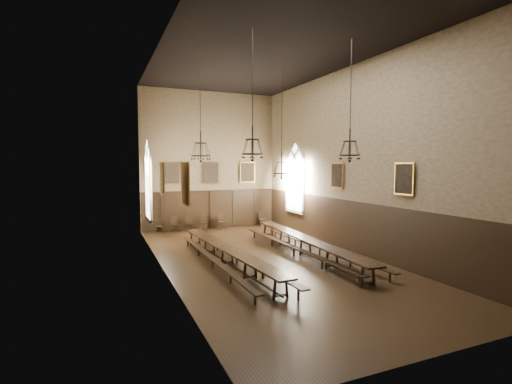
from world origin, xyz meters
TOP-DOWN VIEW (x-y plane):
  - floor at (0.00, 0.00)m, footprint 9.00×18.00m
  - ceiling at (0.00, 0.00)m, footprint 9.00×18.00m
  - wall_back at (0.00, 9.01)m, footprint 9.00×0.02m
  - wall_front at (0.00, -9.01)m, footprint 9.00×0.02m
  - wall_left at (-4.51, 0.00)m, footprint 0.02×18.00m
  - wall_right at (4.51, 0.00)m, footprint 0.02×18.00m
  - wainscot_panelling at (0.00, 0.00)m, footprint 9.00×18.00m
  - table_left at (-1.90, -0.07)m, footprint 1.36×9.84m
  - table_right at (2.06, 0.17)m, footprint 1.40×10.62m
  - bench_left_outer at (-2.59, -0.24)m, footprint 0.42×9.50m
  - bench_left_inner at (-1.39, 0.13)m, footprint 0.88×10.77m
  - bench_right_inner at (1.45, 0.17)m, footprint 0.45×10.04m
  - bench_right_outer at (2.63, -0.18)m, footprint 0.68×9.51m
  - chair_0 at (-3.46, 8.48)m, footprint 0.42×0.42m
  - chair_1 at (-2.48, 8.49)m, footprint 0.48×0.48m
  - chair_2 at (-1.61, 8.50)m, footprint 0.46×0.46m
  - chair_3 at (-0.62, 8.58)m, footprint 0.52×0.52m
  - chair_4 at (0.58, 8.50)m, footprint 0.47×0.47m
  - chair_7 at (3.54, 8.51)m, footprint 0.48×0.48m
  - chandelier_back_left at (-2.23, 2.87)m, footprint 0.95×0.95m
  - chandelier_back_right at (1.84, 2.25)m, footprint 0.88×0.88m
  - chandelier_front_left at (-1.76, -2.57)m, footprint 0.79×0.79m
  - chandelier_front_right at (2.11, -2.98)m, footprint 0.83×0.83m
  - portrait_back_0 at (-2.60, 8.88)m, footprint 1.10×0.12m
  - portrait_back_1 at (0.00, 8.88)m, footprint 1.10×0.12m
  - portrait_back_2 at (2.60, 8.88)m, footprint 1.10×0.12m
  - portrait_left_0 at (-4.38, 1.00)m, footprint 0.12×1.00m
  - portrait_left_1 at (-4.38, -3.50)m, footprint 0.12×1.00m
  - portrait_right_0 at (4.38, 1.00)m, footprint 0.12×1.00m
  - portrait_right_1 at (4.38, -3.50)m, footprint 0.12×1.00m
  - window_right at (4.43, 5.50)m, footprint 0.20×2.20m
  - window_left at (-4.43, 5.50)m, footprint 0.20×2.20m

SIDE VIEW (x-z plane):
  - floor at x=0.00m, z-range -0.02..0.00m
  - chair_0 at x=-3.46m, z-range -0.17..0.69m
  - bench_left_outer at x=-2.59m, z-range 0.06..0.49m
  - bench_right_outer at x=2.63m, z-range 0.06..0.49m
  - chair_2 at x=-1.61m, z-range -0.18..0.73m
  - chair_7 at x=3.54m, z-range -0.19..0.75m
  - chair_3 at x=-0.62m, z-range -0.19..0.75m
  - chair_4 at x=0.58m, z-range -0.19..0.76m
  - bench_right_inner at x=1.45m, z-range 0.06..0.51m
  - chair_1 at x=-2.48m, z-range -0.19..0.77m
  - bench_left_inner at x=-1.39m, z-range 0.07..0.55m
  - table_left at x=-1.90m, z-range 0.00..0.77m
  - table_right at x=2.06m, z-range 0.00..0.83m
  - wainscot_panelling at x=0.00m, z-range 0.00..2.50m
  - window_right at x=4.43m, z-range 1.10..5.70m
  - window_left at x=-4.43m, z-range 1.10..5.70m
  - portrait_back_0 at x=-2.60m, z-range 3.00..4.40m
  - portrait_back_1 at x=0.00m, z-range 3.00..4.40m
  - portrait_back_2 at x=2.60m, z-range 3.00..4.40m
  - portrait_left_0 at x=-4.38m, z-range 3.05..4.35m
  - portrait_left_1 at x=-4.38m, z-range 3.05..4.35m
  - portrait_right_0 at x=4.38m, z-range 3.05..4.35m
  - portrait_right_1 at x=4.38m, z-range 3.05..4.35m
  - chandelier_back_right at x=1.84m, z-range 1.46..6.82m
  - wall_back at x=0.00m, z-range 0.00..9.00m
  - wall_front at x=0.00m, z-range 0.00..9.00m
  - wall_left at x=-4.51m, z-range 0.00..9.00m
  - wall_right at x=4.51m, z-range 0.00..9.00m
  - chandelier_front_right at x=2.11m, z-range 2.67..7.19m
  - chandelier_back_left at x=-2.23m, z-range 2.71..7.20m
  - chandelier_front_left at x=-1.76m, z-range 2.72..7.21m
  - ceiling at x=0.00m, z-range 9.00..9.02m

